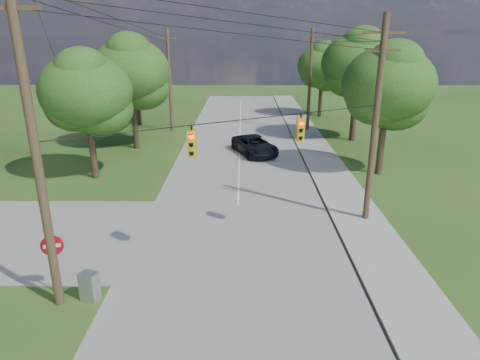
{
  "coord_description": "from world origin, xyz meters",
  "views": [
    {
      "loc": [
        2.24,
        -13.2,
        9.62
      ],
      "look_at": [
        2.14,
        5.0,
        3.31
      ],
      "focal_mm": 32.0,
      "sensor_mm": 36.0,
      "label": 1
    }
  ],
  "objects_px": {
    "pole_north_w": "(170,80)",
    "car_main_north": "(255,145)",
    "control_cabinet": "(89,286)",
    "do_not_enter_sign": "(53,252)",
    "pole_north_e": "(310,80)",
    "pole_sw": "(34,141)",
    "pole_ne": "(376,120)"
  },
  "relations": [
    {
      "from": "pole_north_w",
      "to": "car_main_north",
      "type": "relative_size",
      "value": 1.85
    },
    {
      "from": "control_cabinet",
      "to": "do_not_enter_sign",
      "type": "relative_size",
      "value": 0.46
    },
    {
      "from": "control_cabinet",
      "to": "pole_north_e",
      "type": "bearing_deg",
      "value": 85.14
    },
    {
      "from": "pole_sw",
      "to": "control_cabinet",
      "type": "height_order",
      "value": "pole_sw"
    },
    {
      "from": "pole_north_w",
      "to": "do_not_enter_sign",
      "type": "height_order",
      "value": "pole_north_w"
    },
    {
      "from": "pole_sw",
      "to": "do_not_enter_sign",
      "type": "xyz_separation_m",
      "value": [
        -0.25,
        0.6,
        -4.41
      ]
    },
    {
      "from": "pole_sw",
      "to": "pole_north_w",
      "type": "distance_m",
      "value": 29.62
    },
    {
      "from": "pole_ne",
      "to": "control_cabinet",
      "type": "distance_m",
      "value": 15.24
    },
    {
      "from": "pole_north_e",
      "to": "do_not_enter_sign",
      "type": "xyz_separation_m",
      "value": [
        -13.75,
        -29.0,
        -3.31
      ]
    },
    {
      "from": "pole_ne",
      "to": "pole_north_w",
      "type": "bearing_deg",
      "value": 122.29
    },
    {
      "from": "pole_sw",
      "to": "pole_north_e",
      "type": "bearing_deg",
      "value": 65.48
    },
    {
      "from": "pole_north_w",
      "to": "car_main_north",
      "type": "distance_m",
      "value": 12.92
    },
    {
      "from": "pole_north_e",
      "to": "pole_ne",
      "type": "bearing_deg",
      "value": -90.0
    },
    {
      "from": "pole_north_w",
      "to": "control_cabinet",
      "type": "bearing_deg",
      "value": -87.08
    },
    {
      "from": "car_main_north",
      "to": "pole_north_e",
      "type": "bearing_deg",
      "value": 36.7
    },
    {
      "from": "car_main_north",
      "to": "control_cabinet",
      "type": "height_order",
      "value": "car_main_north"
    },
    {
      "from": "pole_sw",
      "to": "pole_ne",
      "type": "height_order",
      "value": "pole_sw"
    },
    {
      "from": "pole_north_e",
      "to": "do_not_enter_sign",
      "type": "height_order",
      "value": "pole_north_e"
    },
    {
      "from": "pole_north_w",
      "to": "control_cabinet",
      "type": "relative_size",
      "value": 8.66
    },
    {
      "from": "pole_sw",
      "to": "control_cabinet",
      "type": "relative_size",
      "value": 10.39
    },
    {
      "from": "do_not_enter_sign",
      "to": "car_main_north",
      "type": "bearing_deg",
      "value": 52.35
    },
    {
      "from": "car_main_north",
      "to": "do_not_enter_sign",
      "type": "distance_m",
      "value": 21.67
    },
    {
      "from": "pole_north_w",
      "to": "car_main_north",
      "type": "xyz_separation_m",
      "value": [
        8.26,
        -8.94,
        -4.35
      ]
    },
    {
      "from": "pole_sw",
      "to": "pole_north_w",
      "type": "xyz_separation_m",
      "value": [
        -0.4,
        29.6,
        -1.1
      ]
    },
    {
      "from": "pole_sw",
      "to": "pole_ne",
      "type": "xyz_separation_m",
      "value": [
        13.5,
        7.6,
        -0.76
      ]
    },
    {
      "from": "do_not_enter_sign",
      "to": "pole_sw",
      "type": "bearing_deg",
      "value": -82.92
    },
    {
      "from": "pole_ne",
      "to": "control_cabinet",
      "type": "relative_size",
      "value": 9.1
    },
    {
      "from": "pole_north_w",
      "to": "do_not_enter_sign",
      "type": "xyz_separation_m",
      "value": [
        0.15,
        -29.0,
        -3.31
      ]
    },
    {
      "from": "pole_ne",
      "to": "pole_north_e",
      "type": "height_order",
      "value": "pole_ne"
    },
    {
      "from": "pole_north_e",
      "to": "do_not_enter_sign",
      "type": "distance_m",
      "value": 32.27
    },
    {
      "from": "pole_north_w",
      "to": "control_cabinet",
      "type": "xyz_separation_m",
      "value": [
        1.5,
        -29.38,
        -4.55
      ]
    },
    {
      "from": "pole_north_w",
      "to": "pole_ne",
      "type": "bearing_deg",
      "value": -57.71
    }
  ]
}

